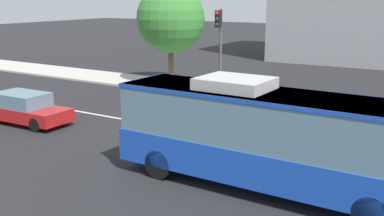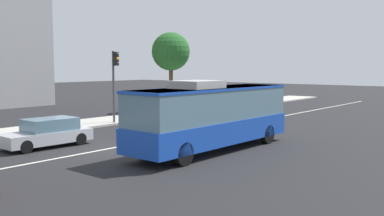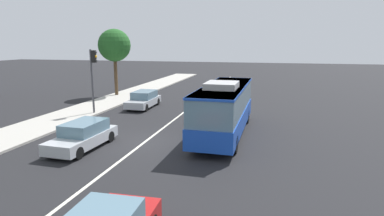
{
  "view_description": "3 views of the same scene",
  "coord_description": "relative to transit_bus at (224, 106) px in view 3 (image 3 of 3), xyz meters",
  "views": [
    {
      "loc": [
        8.25,
        -17.32,
        5.98
      ],
      "look_at": [
        -0.52,
        -3.38,
        2.05
      ],
      "focal_mm": 44.32,
      "sensor_mm": 36.0,
      "label": 1
    },
    {
      "loc": [
        -13.92,
        -16.72,
        4.11
      ],
      "look_at": [
        1.55,
        -3.99,
        2.17
      ],
      "focal_mm": 40.25,
      "sensor_mm": 36.0,
      "label": 2
    },
    {
      "loc": [
        -16.74,
        -7.1,
        5.69
      ],
      "look_at": [
        0.13,
        -2.82,
        2.16
      ],
      "focal_mm": 30.04,
      "sensor_mm": 36.0,
      "label": 3
    }
  ],
  "objects": [
    {
      "name": "traffic_light_mid_block",
      "position": [
        3.26,
        11.0,
        1.75
      ],
      "size": [
        0.34,
        0.62,
        5.2
      ],
      "rotation": [
        0.0,
        0.0,
        -1.5
      ],
      "color": "#47474C",
      "rests_on": "ground_plane"
    },
    {
      "name": "street_tree_kerbside_left",
      "position": [
        12.05,
        13.65,
        3.6
      ],
      "size": [
        3.43,
        3.43,
        7.17
      ],
      "color": "#4C3823",
      "rests_on": "ground_plane"
    },
    {
      "name": "sidewalk_kerb",
      "position": [
        -2.79,
        12.61,
        -1.74
      ],
      "size": [
        80.0,
        3.84,
        0.14
      ],
      "primitive_type": "cube",
      "color": "#B2ADA3",
      "rests_on": "ground_plane"
    },
    {
      "name": "lane_centre_line",
      "position": [
        -2.79,
        4.24,
        -1.8
      ],
      "size": [
        76.0,
        0.16,
        0.01
      ],
      "primitive_type": "cube",
      "color": "silver",
      "rests_on": "ground_plane"
    },
    {
      "name": "sedan_silver_ahead",
      "position": [
        6.84,
        8.29,
        -1.09
      ],
      "size": [
        4.53,
        1.88,
        1.46
      ],
      "rotation": [
        0.0,
        0.0,
        3.16
      ],
      "color": "#B7BABF",
      "rests_on": "ground_plane"
    },
    {
      "name": "ground_plane",
      "position": [
        -2.79,
        4.24,
        -1.81
      ],
      "size": [
        160.0,
        160.0,
        0.0
      ],
      "primitive_type": "plane",
      "color": "black"
    },
    {
      "name": "transit_bus",
      "position": [
        0.0,
        0.0,
        0.0
      ],
      "size": [
        10.03,
        2.62,
        3.46
      ],
      "rotation": [
        0.0,
        0.0,
        -0.01
      ],
      "color": "#1947B7",
      "rests_on": "ground_plane"
    },
    {
      "name": "sedan_silver",
      "position": [
        -4.59,
        7.09,
        -1.09
      ],
      "size": [
        4.57,
        1.98,
        1.46
      ],
      "rotation": [
        0.0,
        0.0,
        3.1
      ],
      "color": "#B7BABF",
      "rests_on": "ground_plane"
    }
  ]
}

